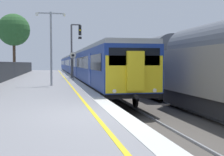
# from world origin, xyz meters

# --- Properties ---
(ground) EXTENTS (17.40, 110.00, 1.21)m
(ground) POSITION_xyz_m (2.64, 0.00, -0.61)
(ground) COLOR gray
(commuter_train_at_platform) EXTENTS (2.83, 64.40, 3.81)m
(commuter_train_at_platform) POSITION_xyz_m (2.10, 36.22, 1.27)
(commuter_train_at_platform) COLOR navy
(commuter_train_at_platform) RESTS_ON ground
(freight_train_adjacent_track) EXTENTS (2.60, 40.90, 4.39)m
(freight_train_adjacent_track) POSITION_xyz_m (6.10, 15.42, 1.39)
(freight_train_adjacent_track) COLOR #232326
(freight_train_adjacent_track) RESTS_ON ground
(signal_gantry) EXTENTS (1.10, 0.24, 5.42)m
(signal_gantry) POSITION_xyz_m (0.61, 21.33, 3.37)
(signal_gantry) COLOR #47474C
(signal_gantry) RESTS_ON ground
(speed_limit_sign) EXTENTS (0.59, 0.08, 2.51)m
(speed_limit_sign) POSITION_xyz_m (0.25, 17.94, 1.61)
(speed_limit_sign) COLOR #59595B
(speed_limit_sign) RESTS_ON ground
(platform_lamp_mid) EXTENTS (2.00, 0.20, 4.97)m
(platform_lamp_mid) POSITION_xyz_m (-1.63, 11.81, 2.97)
(platform_lamp_mid) COLOR #93999E
(platform_lamp_mid) RESTS_ON ground
(background_tree_left) EXTENTS (4.53, 4.53, 8.49)m
(background_tree_left) POSITION_xyz_m (-6.94, 35.50, 6.05)
(background_tree_left) COLOR #473323
(background_tree_left) RESTS_ON ground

